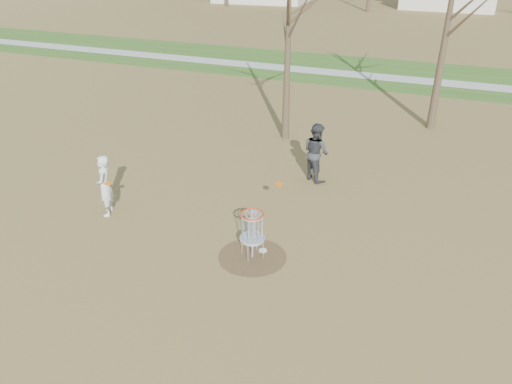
% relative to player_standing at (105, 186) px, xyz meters
% --- Properties ---
extents(ground, '(160.00, 160.00, 0.00)m').
position_rel_player_standing_xyz_m(ground, '(4.90, -0.49, -0.94)').
color(ground, brown).
rests_on(ground, ground).
extents(green_band, '(160.00, 8.00, 0.01)m').
position_rel_player_standing_xyz_m(green_band, '(4.90, 20.51, -0.94)').
color(green_band, '#2D5119').
rests_on(green_band, ground).
extents(footpath, '(160.00, 1.50, 0.01)m').
position_rel_player_standing_xyz_m(footpath, '(4.90, 19.51, -0.93)').
color(footpath, '#9E9E99').
rests_on(footpath, green_band).
extents(dirt_circle, '(1.80, 1.80, 0.01)m').
position_rel_player_standing_xyz_m(dirt_circle, '(4.90, -0.49, -0.94)').
color(dirt_circle, '#47331E').
rests_on(dirt_circle, ground).
extents(player_standing, '(0.71, 0.81, 1.88)m').
position_rel_player_standing_xyz_m(player_standing, '(0.00, 0.00, 0.00)').
color(player_standing, silver).
rests_on(player_standing, ground).
extents(player_throwing, '(1.24, 1.19, 2.01)m').
position_rel_player_standing_xyz_m(player_throwing, '(5.12, 4.65, 0.07)').
color(player_throwing, '#313236').
rests_on(player_throwing, ground).
extents(disc_grounded, '(0.22, 0.22, 0.02)m').
position_rel_player_standing_xyz_m(disc_grounded, '(5.06, -0.14, -0.92)').
color(disc_grounded, white).
rests_on(disc_grounded, dirt_circle).
extents(discs_in_play, '(4.83, 1.82, 0.13)m').
position_rel_player_standing_xyz_m(discs_in_play, '(2.75, 0.61, 0.29)').
color(discs_in_play, '#DE5D0B').
rests_on(discs_in_play, ground).
extents(disc_golf_basket, '(0.64, 0.64, 1.35)m').
position_rel_player_standing_xyz_m(disc_golf_basket, '(4.90, -0.49, -0.03)').
color(disc_golf_basket, '#9EA3AD').
rests_on(disc_golf_basket, ground).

